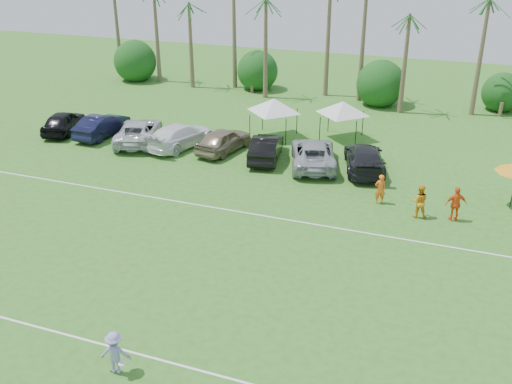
% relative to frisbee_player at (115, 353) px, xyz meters
% --- Properties ---
extents(ground, '(120.00, 120.00, 0.00)m').
position_rel_frisbee_player_xyz_m(ground, '(-2.98, -0.96, -0.82)').
color(ground, '#31691F').
rests_on(ground, ground).
extents(field_lines, '(80.00, 12.10, 0.01)m').
position_rel_frisbee_player_xyz_m(field_lines, '(-2.98, 7.04, -0.82)').
color(field_lines, white).
rests_on(field_lines, ground).
extents(palm_tree_0, '(2.40, 2.40, 8.90)m').
position_rel_frisbee_player_xyz_m(palm_tree_0, '(-24.98, 37.04, 6.66)').
color(palm_tree_0, brown).
rests_on(palm_tree_0, ground).
extents(palm_tree_4, '(2.40, 2.40, 8.90)m').
position_rel_frisbee_player_xyz_m(palm_tree_4, '(-6.98, 37.04, 6.66)').
color(palm_tree_4, brown).
rests_on(palm_tree_4, ground).
extents(palm_tree_5, '(2.40, 2.40, 9.90)m').
position_rel_frisbee_player_xyz_m(palm_tree_5, '(-2.98, 37.04, 7.53)').
color(palm_tree_5, brown).
rests_on(palm_tree_5, ground).
extents(palm_tree_8, '(2.40, 2.40, 8.90)m').
position_rel_frisbee_player_xyz_m(palm_tree_8, '(10.02, 37.04, 6.66)').
color(palm_tree_8, brown).
rests_on(palm_tree_8, ground).
extents(bush_tree_0, '(4.00, 4.00, 4.00)m').
position_rel_frisbee_player_xyz_m(bush_tree_0, '(-21.98, 38.04, 0.98)').
color(bush_tree_0, brown).
rests_on(bush_tree_0, ground).
extents(bush_tree_1, '(4.00, 4.00, 4.00)m').
position_rel_frisbee_player_xyz_m(bush_tree_1, '(-8.98, 38.04, 0.98)').
color(bush_tree_1, brown).
rests_on(bush_tree_1, ground).
extents(bush_tree_2, '(4.00, 4.00, 4.00)m').
position_rel_frisbee_player_xyz_m(bush_tree_2, '(3.02, 38.04, 0.98)').
color(bush_tree_2, brown).
rests_on(bush_tree_2, ground).
extents(bush_tree_3, '(4.00, 4.00, 4.00)m').
position_rel_frisbee_player_xyz_m(bush_tree_3, '(13.02, 38.04, 0.98)').
color(bush_tree_3, brown).
rests_on(bush_tree_3, ground).
extents(sideline_player_a, '(0.75, 0.64, 1.73)m').
position_rel_frisbee_player_xyz_m(sideline_player_a, '(6.32, 16.82, 0.04)').
color(sideline_player_a, orange).
rests_on(sideline_player_a, ground).
extents(sideline_player_b, '(1.02, 0.86, 1.85)m').
position_rel_frisbee_player_xyz_m(sideline_player_b, '(8.55, 15.82, 0.10)').
color(sideline_player_b, orange).
rests_on(sideline_player_b, ground).
extents(sideline_player_c, '(1.21, 0.86, 1.91)m').
position_rel_frisbee_player_xyz_m(sideline_player_c, '(10.38, 16.07, 0.13)').
color(sideline_player_c, orange).
rests_on(sideline_player_c, ground).
extents(canopy_tent_left, '(4.24, 4.24, 3.44)m').
position_rel_frisbee_player_xyz_m(canopy_tent_left, '(-2.91, 25.52, 2.12)').
color(canopy_tent_left, black).
rests_on(canopy_tent_left, ground).
extents(canopy_tent_right, '(4.07, 4.07, 3.30)m').
position_rel_frisbee_player_xyz_m(canopy_tent_right, '(1.88, 26.96, 2.00)').
color(canopy_tent_right, black).
rests_on(canopy_tent_right, ground).
extents(frisbee_player, '(1.19, 0.89, 1.65)m').
position_rel_frisbee_player_xyz_m(frisbee_player, '(0.00, 0.00, 0.00)').
color(frisbee_player, '#8D89C3').
rests_on(frisbee_player, ground).
extents(parked_car_0, '(3.16, 5.23, 1.67)m').
position_rel_frisbee_player_xyz_m(parked_car_0, '(-18.22, 21.02, 0.01)').
color(parked_car_0, black).
rests_on(parked_car_0, ground).
extents(parked_car_1, '(1.94, 5.12, 1.67)m').
position_rel_frisbee_player_xyz_m(parked_car_1, '(-14.96, 21.30, 0.01)').
color(parked_car_1, black).
rests_on(parked_car_1, ground).
extents(parked_car_2, '(4.66, 6.58, 1.67)m').
position_rel_frisbee_player_xyz_m(parked_car_2, '(-11.70, 21.04, 0.01)').
color(parked_car_2, silver).
rests_on(parked_car_2, ground).
extents(parked_car_3, '(3.72, 6.15, 1.67)m').
position_rel_frisbee_player_xyz_m(parked_car_3, '(-8.44, 21.25, 0.01)').
color(parked_car_3, white).
rests_on(parked_car_3, ground).
extents(parked_car_4, '(2.84, 5.17, 1.67)m').
position_rel_frisbee_player_xyz_m(parked_car_4, '(-5.18, 21.43, 0.01)').
color(parked_car_4, '#83735D').
rests_on(parked_car_4, ground).
extents(parked_car_5, '(2.69, 5.30, 1.67)m').
position_rel_frisbee_player_xyz_m(parked_car_5, '(-1.93, 21.04, 0.01)').
color(parked_car_5, black).
rests_on(parked_car_5, ground).
extents(parked_car_6, '(4.46, 6.55, 1.67)m').
position_rel_frisbee_player_xyz_m(parked_car_6, '(1.33, 21.03, 0.01)').
color(parked_car_6, '#9CA0A8').
rests_on(parked_car_6, ground).
extents(parked_car_7, '(3.77, 6.15, 1.67)m').
position_rel_frisbee_player_xyz_m(parked_car_7, '(4.59, 21.41, 0.01)').
color(parked_car_7, black).
rests_on(parked_car_7, ground).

